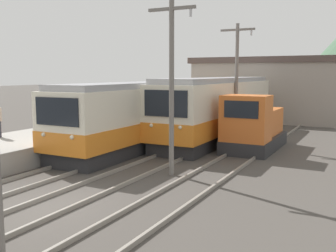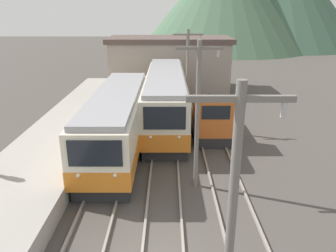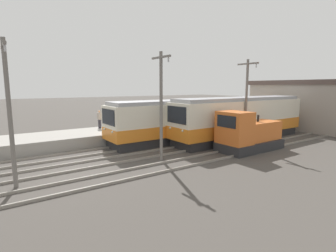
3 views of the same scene
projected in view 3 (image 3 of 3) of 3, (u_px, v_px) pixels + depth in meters
ground_plane at (73, 167)px, 15.53m from camera, size 200.00×200.00×0.00m
platform_left at (51, 141)px, 20.53m from camera, size 4.50×54.00×0.94m
track_left at (62, 157)px, 17.63m from camera, size 1.54×60.00×0.14m
track_center at (74, 167)px, 15.35m from camera, size 1.54×60.00×0.14m
track_right at (90, 182)px, 12.92m from camera, size 1.54×60.00×0.14m
commuter_train_left at (177, 122)px, 22.83m from camera, size 2.84×12.68×3.59m
commuter_train_center at (241, 120)px, 23.37m from camera, size 2.84×14.42×3.80m
shunting_locomotive at (248, 134)px, 19.46m from camera, size 2.40×5.31×3.00m
catenary_mast_near at (9, 108)px, 11.85m from camera, size 2.00×0.20×6.88m
catenary_mast_mid at (161, 102)px, 16.50m from camera, size 2.00×0.20×6.88m
catenary_mast_far at (246, 99)px, 21.16m from camera, size 2.00×0.20×6.88m
person_on_platform at (99, 118)px, 23.88m from camera, size 0.38×0.38×1.67m
station_building at (311, 105)px, 29.34m from camera, size 12.60×6.30×5.42m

